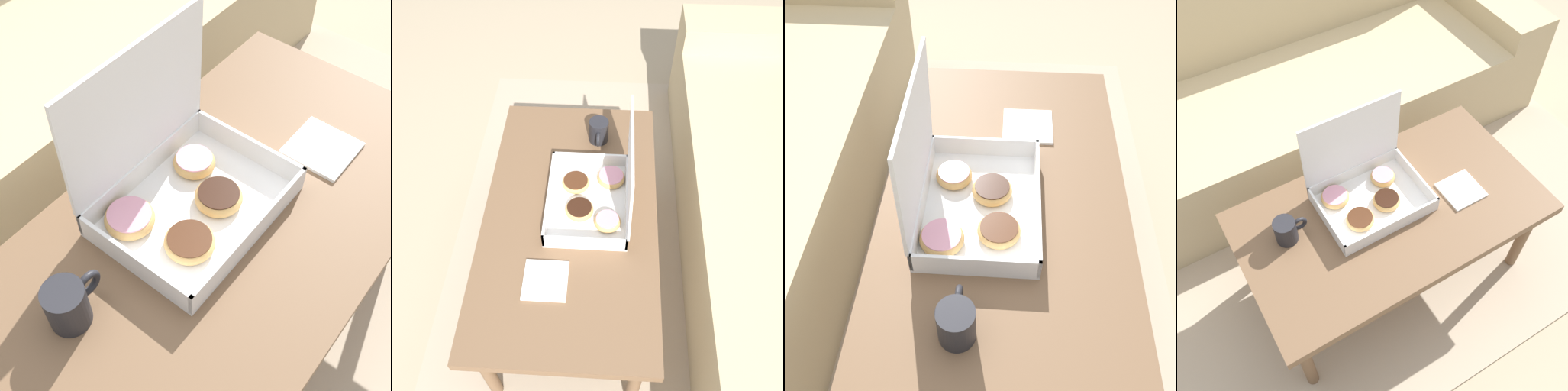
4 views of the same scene
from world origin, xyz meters
TOP-DOWN VIEW (x-y plane):
  - ground_plane at (0.00, 0.00)m, footprint 12.00×12.00m
  - area_rug at (0.00, 0.30)m, footprint 2.59×1.91m
  - coffee_table at (0.00, -0.11)m, footprint 1.09×0.61m
  - pastry_box at (-0.05, -0.02)m, footprint 0.37×0.28m
  - coffee_mug at (-0.36, -0.03)m, footprint 0.12×0.08m
  - napkin_stack at (0.27, -0.17)m, footprint 0.14×0.14m

SIDE VIEW (x-z plane):
  - ground_plane at x=0.00m, z-range 0.00..0.00m
  - area_rug at x=0.00m, z-range 0.00..0.01m
  - coffee_table at x=0.00m, z-range 0.19..0.65m
  - napkin_stack at x=0.27m, z-range 0.46..0.47m
  - coffee_mug at x=-0.36m, z-range 0.46..0.56m
  - pastry_box at x=-0.05m, z-range 0.35..0.70m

